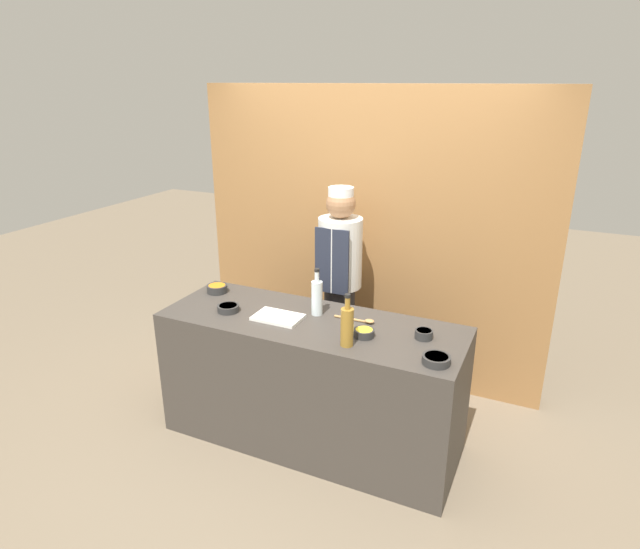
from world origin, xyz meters
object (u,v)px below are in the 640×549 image
sauce_bowl_orange (217,288)px  sauce_bowl_red (424,334)px  sauce_bowl_white (228,308)px  cutting_board (278,317)px  bottle_clear (317,297)px  chef_center (340,284)px  sauce_bowl_green (436,359)px  sauce_bowl_yellow (364,333)px  bottle_vinegar (347,326)px  wooden_spoon (361,320)px

sauce_bowl_orange → sauce_bowl_red: sauce_bowl_orange is taller
sauce_bowl_white → cutting_board: size_ratio=0.47×
sauce_bowl_red → bottle_clear: (-0.75, 0.05, 0.10)m
sauce_bowl_red → chef_center: chef_center is taller
sauce_bowl_white → sauce_bowl_green: bearing=-4.4°
sauce_bowl_yellow → sauce_bowl_white: size_ratio=0.86×
sauce_bowl_green → bottle_clear: (-0.89, 0.33, 0.10)m
cutting_board → sauce_bowl_white: bearing=-174.1°
sauce_bowl_yellow → sauce_bowl_red: size_ratio=1.16×
bottle_vinegar → bottle_clear: bearing=136.7°
cutting_board → wooden_spoon: bearing=19.4°
cutting_board → sauce_bowl_yellow: bearing=-0.7°
cutting_board → chef_center: bearing=80.5°
cutting_board → bottle_clear: bottle_clear is taller
sauce_bowl_yellow → sauce_bowl_white: sauce_bowl_yellow is taller
sauce_bowl_white → cutting_board: bearing=5.9°
sauce_bowl_red → cutting_board: size_ratio=0.35×
bottle_vinegar → wooden_spoon: bottle_vinegar is taller
wooden_spoon → chef_center: chef_center is taller
sauce_bowl_white → sauce_bowl_red: sauce_bowl_red is taller
sauce_bowl_orange → wooden_spoon: 1.17m
sauce_bowl_red → bottle_clear: bearing=176.1°
sauce_bowl_orange → chef_center: bearing=34.9°
sauce_bowl_orange → cutting_board: bearing=-19.0°
sauce_bowl_orange → sauce_bowl_white: 0.38m
bottle_clear → sauce_bowl_orange: bearing=176.9°
sauce_bowl_yellow → sauce_bowl_red: sauce_bowl_red is taller
sauce_bowl_white → bottle_clear: (0.58, 0.21, 0.10)m
sauce_bowl_yellow → wooden_spoon: bearing=116.1°
sauce_bowl_orange → sauce_bowl_white: sauce_bowl_orange is taller
sauce_bowl_orange → bottle_clear: 0.86m
bottle_clear → bottle_vinegar: (0.36, -0.33, 0.00)m
sauce_bowl_white → cutting_board: 0.37m
sauce_bowl_orange → bottle_vinegar: bearing=-17.6°
sauce_bowl_red → bottle_vinegar: (-0.40, -0.28, 0.10)m
sauce_bowl_green → bottle_vinegar: (-0.54, -0.01, 0.10)m
bottle_vinegar → chef_center: bearing=115.2°
chef_center → cutting_board: bearing=-99.5°
sauce_bowl_yellow → bottle_vinegar: size_ratio=0.39×
sauce_bowl_yellow → wooden_spoon: size_ratio=0.46×
sauce_bowl_orange → sauce_bowl_red: bearing=-3.5°
sauce_bowl_orange → cutting_board: size_ratio=0.48×
cutting_board → sauce_bowl_orange: bearing=161.0°
sauce_bowl_orange → bottle_clear: (0.85, -0.05, 0.10)m
sauce_bowl_green → cutting_board: bearing=172.1°
sauce_bowl_green → wooden_spoon: size_ratio=0.57×
sauce_bowl_green → chef_center: bearing=136.9°
wooden_spoon → chef_center: size_ratio=0.17×
sauce_bowl_white → wooden_spoon: bearing=14.0°
sauce_bowl_green → chef_center: chef_center is taller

